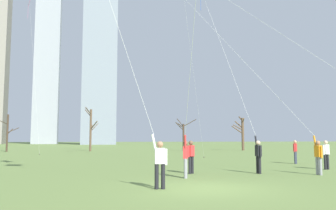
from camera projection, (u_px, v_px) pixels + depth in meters
The scene contains 15 objects.
ground_plane at pixel (206, 189), 11.94m from camera, with size 400.00×400.00×0.00m, color olive.
kite_flyer_midfield_center_teal at pixel (237, 95), 19.75m from camera, with size 0.54×13.44×19.13m.
kite_flyer_far_back_green at pixel (134, 80), 12.36m from camera, with size 4.14×2.24×12.42m.
kite_flyer_midfield_left_red at pixel (192, 74), 13.06m from camera, with size 2.44×11.81×16.23m.
kite_flyer_midfield_right_purple at pixel (283, 115), 18.32m from camera, with size 4.77×12.64×14.79m.
bystander_far_off_by_trees at pixel (191, 155), 17.10m from camera, with size 0.41×0.37×1.62m.
bystander_watching_nearby at pixel (326, 153), 19.44m from camera, with size 0.49×0.29×1.62m.
bystander_strolling_midfield at pixel (295, 151), 23.93m from camera, with size 0.38×0.39×1.62m.
distant_kite_drifting_left_pink at pixel (30, 11), 44.35m from camera, with size 2.84×6.49×19.92m.
bare_tree_rightmost at pixel (242, 132), 52.07m from camera, with size 1.77×1.86×5.16m.
bare_tree_leftmost at pixel (183, 134), 50.39m from camera, with size 3.09×1.86×4.74m.
bare_tree_far_right_edge at pixel (91, 128), 48.51m from camera, with size 1.98×2.97×6.05m.
bare_tree_right_of_center at pixel (8, 132), 46.78m from camera, with size 2.24×1.73×5.01m.
skyline_mid_tower_left at pixel (100, 40), 112.85m from camera, with size 10.60×11.73×67.88m.
skyline_squat_block at pixel (48, 53), 121.24m from camera, with size 8.30×6.01×62.98m.
Camera 1 is at (-3.98, -11.57, 1.70)m, focal length 37.13 mm.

